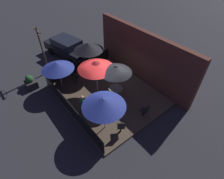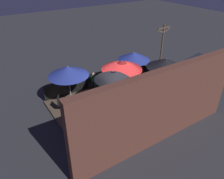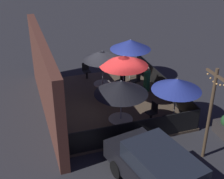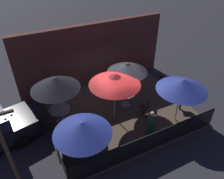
# 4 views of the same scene
# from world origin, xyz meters

# --- Properties ---
(ground_plane) EXTENTS (60.00, 60.00, 0.00)m
(ground_plane) POSITION_xyz_m (0.00, 0.00, 0.00)
(ground_plane) COLOR #2D2D33
(patio_deck) EXTENTS (6.98, 5.72, 0.12)m
(patio_deck) POSITION_xyz_m (0.00, 0.00, 0.06)
(patio_deck) COLOR brown
(patio_deck) RESTS_ON ground_plane
(building_wall) EXTENTS (8.58, 0.36, 3.68)m
(building_wall) POSITION_xyz_m (0.00, 3.09, 1.84)
(building_wall) COLOR brown
(building_wall) RESTS_ON ground_plane
(fence_front) EXTENTS (6.78, 0.05, 0.95)m
(fence_front) POSITION_xyz_m (0.00, -2.81, 0.59)
(fence_front) COLOR black
(fence_front) RESTS_ON patio_deck
(fence_side_left) EXTENTS (0.05, 5.52, 0.95)m
(fence_side_left) POSITION_xyz_m (-3.45, 0.00, 0.59)
(fence_side_left) COLOR black
(fence_side_left) RESTS_ON patio_deck
(patio_umbrella_0) EXTENTS (1.93, 1.93, 2.44)m
(patio_umbrella_0) POSITION_xyz_m (0.58, 0.22, 2.33)
(patio_umbrella_0) COLOR #B2B2B7
(patio_umbrella_0) RESTS_ON patio_deck
(patio_umbrella_1) EXTENTS (2.12, 2.12, 2.46)m
(patio_umbrella_1) POSITION_xyz_m (-2.78, 0.49, 2.30)
(patio_umbrella_1) COLOR #B2B2B7
(patio_umbrella_1) RESTS_ON patio_deck
(patio_umbrella_2) EXTENTS (2.13, 2.13, 2.05)m
(patio_umbrella_2) POSITION_xyz_m (-2.55, -2.09, 1.90)
(patio_umbrella_2) COLOR #B2B2B7
(patio_umbrella_2) RESTS_ON patio_deck
(patio_umbrella_3) EXTENTS (2.26, 2.26, 2.49)m
(patio_umbrella_3) POSITION_xyz_m (-0.45, -0.49, 2.37)
(patio_umbrella_3) COLOR #B2B2B7
(patio_umbrella_3) RESTS_ON patio_deck
(patio_umbrella_4) EXTENTS (2.23, 2.23, 2.30)m
(patio_umbrella_4) POSITION_xyz_m (2.14, -1.84, 2.15)
(patio_umbrella_4) COLOR #B2B2B7
(patio_umbrella_4) RESTS_ON patio_deck
(dining_table_0) EXTENTS (0.91, 0.91, 0.73)m
(dining_table_0) POSITION_xyz_m (0.58, 0.22, 0.70)
(dining_table_0) COLOR #9E998E
(dining_table_0) RESTS_ON patio_deck
(dining_table_1) EXTENTS (0.98, 0.98, 0.75)m
(dining_table_1) POSITION_xyz_m (-2.78, 0.49, 0.72)
(dining_table_1) COLOR #9E998E
(dining_table_1) RESTS_ON patio_deck
(patio_chair_0) EXTENTS (0.52, 0.52, 0.94)m
(patio_chair_0) POSITION_xyz_m (1.01, -0.90, 0.64)
(patio_chair_0) COLOR black
(patio_chair_0) RESTS_ON patio_deck
(patio_chair_1) EXTENTS (0.55, 0.55, 0.93)m
(patio_chair_1) POSITION_xyz_m (2.94, -1.35, 0.63)
(patio_chair_1) COLOR black
(patio_chair_1) RESTS_ON patio_deck
(patio_chair_2) EXTENTS (0.44, 0.44, 0.96)m
(patio_chair_2) POSITION_xyz_m (0.79, -1.68, 0.65)
(patio_chair_2) COLOR black
(patio_chair_2) RESTS_ON patio_deck
(patio_chair_3) EXTENTS (0.44, 0.44, 0.91)m
(patio_chair_3) POSITION_xyz_m (2.94, 0.49, 0.61)
(patio_chair_3) COLOR black
(patio_chair_3) RESTS_ON patio_deck
(patio_chair_4) EXTENTS (0.49, 0.49, 0.92)m
(patio_chair_4) POSITION_xyz_m (-2.32, -1.16, 0.62)
(patio_chair_4) COLOR black
(patio_chair_4) RESTS_ON patio_deck
(patron_0) EXTENTS (0.47, 0.47, 1.36)m
(patron_0) POSITION_xyz_m (0.46, -2.13, 0.74)
(patron_0) COLOR #236642
(patron_0) RESTS_ON patio_deck
(planter_box) EXTENTS (1.00, 0.70, 0.95)m
(planter_box) POSITION_xyz_m (-4.09, -3.74, 0.40)
(planter_box) COLOR #332D2D
(planter_box) RESTS_ON ground_plane
(light_post) EXTENTS (1.10, 0.12, 3.65)m
(light_post) POSITION_xyz_m (-4.99, -2.06, 2.05)
(light_post) COLOR brown
(light_post) RESTS_ON ground_plane
(parked_car_0) EXTENTS (4.81, 2.58, 1.62)m
(parked_car_0) POSITION_xyz_m (-6.21, 0.35, 0.85)
(parked_car_0) COLOR black
(parked_car_0) RESTS_ON ground_plane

